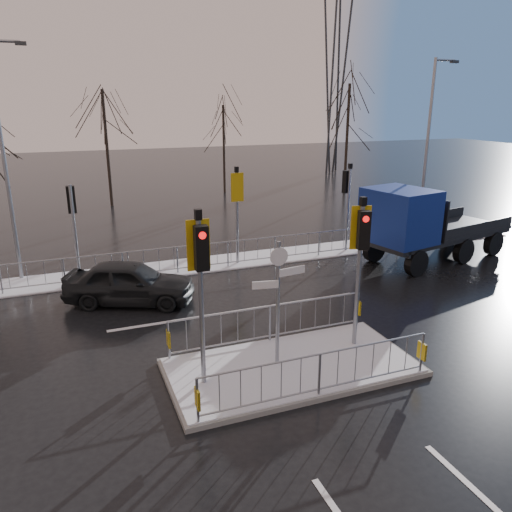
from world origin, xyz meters
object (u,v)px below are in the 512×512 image
object	(u,v)px
street_lamp_right	(429,145)
car_far_lane	(130,282)
flatbed_truck	(415,224)
street_lamp_left	(6,155)
traffic_island	(291,355)

from	to	relation	value
street_lamp_right	car_far_lane	bearing A→B (deg)	-168.40
car_far_lane	flatbed_truck	world-z (taller)	flatbed_truck
street_lamp_right	street_lamp_left	distance (m)	17.03
flatbed_truck	street_lamp_right	size ratio (longest dim) A/B	0.88
street_lamp_left	flatbed_truck	bearing A→B (deg)	-14.56
traffic_island	street_lamp_left	distance (m)	12.17
car_far_lane	traffic_island	bearing A→B (deg)	-128.36
car_far_lane	street_lamp_right	distance (m)	14.39
flatbed_truck	street_lamp_right	bearing A→B (deg)	47.03
car_far_lane	flatbed_truck	bearing A→B (deg)	-66.24
traffic_island	street_lamp_right	xyz separation A→B (m)	(10.58, 8.49, 4.00)
street_lamp_right	street_lamp_left	bearing A→B (deg)	176.63
flatbed_truck	street_lamp_right	xyz separation A→B (m)	(2.56, 2.75, 2.74)
traffic_island	flatbed_truck	size ratio (longest dim) A/B	0.85
car_far_lane	flatbed_truck	xyz separation A→B (m)	(11.06, 0.05, 0.95)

